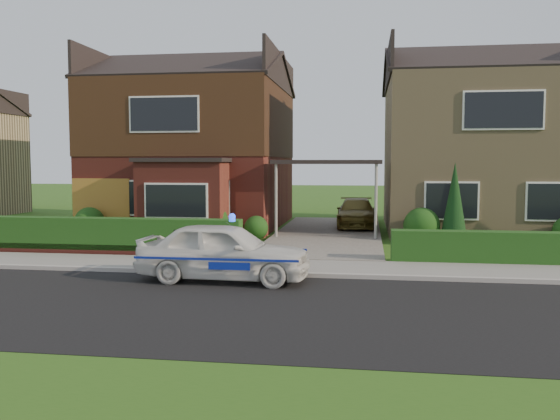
# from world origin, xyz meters

# --- Properties ---
(ground) EXTENTS (120.00, 120.00, 0.00)m
(ground) POSITION_xyz_m (0.00, 0.00, 0.00)
(ground) COLOR #295416
(ground) RESTS_ON ground
(road) EXTENTS (60.00, 6.00, 0.02)m
(road) POSITION_xyz_m (0.00, 0.00, 0.00)
(road) COLOR black
(road) RESTS_ON ground
(kerb) EXTENTS (60.00, 0.16, 0.12)m
(kerb) POSITION_xyz_m (0.00, 3.05, 0.06)
(kerb) COLOR #9E9993
(kerb) RESTS_ON ground
(sidewalk) EXTENTS (60.00, 2.00, 0.10)m
(sidewalk) POSITION_xyz_m (0.00, 4.10, 0.05)
(sidewalk) COLOR slate
(sidewalk) RESTS_ON ground
(driveway) EXTENTS (3.80, 12.00, 0.12)m
(driveway) POSITION_xyz_m (0.00, 11.00, 0.06)
(driveway) COLOR #666059
(driveway) RESTS_ON ground
(house_left) EXTENTS (7.50, 9.53, 7.25)m
(house_left) POSITION_xyz_m (-5.78, 13.90, 3.81)
(house_left) COLOR maroon
(house_left) RESTS_ON ground
(house_right) EXTENTS (7.50, 8.06, 7.25)m
(house_right) POSITION_xyz_m (5.80, 13.99, 3.66)
(house_right) COLOR #9F8861
(house_right) RESTS_ON ground
(carport_link) EXTENTS (3.80, 3.00, 2.77)m
(carport_link) POSITION_xyz_m (0.00, 10.95, 2.66)
(carport_link) COLOR black
(carport_link) RESTS_ON ground
(garage_door) EXTENTS (2.20, 0.10, 2.10)m
(garage_door) POSITION_xyz_m (-8.25, 9.96, 1.05)
(garage_door) COLOR olive
(garage_door) RESTS_ON ground
(dwarf_wall) EXTENTS (7.70, 0.25, 0.36)m
(dwarf_wall) POSITION_xyz_m (-5.80, 5.30, 0.18)
(dwarf_wall) COLOR maroon
(dwarf_wall) RESTS_ON ground
(hedge_left) EXTENTS (7.50, 0.55, 0.90)m
(hedge_left) POSITION_xyz_m (-5.80, 5.45, 0.00)
(hedge_left) COLOR #123410
(hedge_left) RESTS_ON ground
(hedge_right) EXTENTS (7.50, 0.55, 0.80)m
(hedge_right) POSITION_xyz_m (5.80, 5.35, 0.00)
(hedge_right) COLOR #123410
(hedge_right) RESTS_ON ground
(shrub_left_far) EXTENTS (1.08, 1.08, 1.08)m
(shrub_left_far) POSITION_xyz_m (-8.50, 9.50, 0.54)
(shrub_left_far) COLOR #123410
(shrub_left_far) RESTS_ON ground
(shrub_left_mid) EXTENTS (1.32, 1.32, 1.32)m
(shrub_left_mid) POSITION_xyz_m (-4.00, 9.30, 0.66)
(shrub_left_mid) COLOR #123410
(shrub_left_mid) RESTS_ON ground
(shrub_left_near) EXTENTS (0.84, 0.84, 0.84)m
(shrub_left_near) POSITION_xyz_m (-2.40, 9.60, 0.42)
(shrub_left_near) COLOR #123410
(shrub_left_near) RESTS_ON ground
(shrub_right_near) EXTENTS (1.20, 1.20, 1.20)m
(shrub_right_near) POSITION_xyz_m (3.20, 9.40, 0.60)
(shrub_right_near) COLOR #123410
(shrub_right_near) RESTS_ON ground
(conifer_a) EXTENTS (0.90, 0.90, 2.60)m
(conifer_a) POSITION_xyz_m (4.20, 9.20, 1.30)
(conifer_a) COLOR black
(conifer_a) RESTS_ON ground
(police_car) EXTENTS (3.59, 3.96, 1.49)m
(police_car) POSITION_xyz_m (-1.78, 2.40, 0.67)
(police_car) COLOR silver
(police_car) RESTS_ON ground
(driveway_car) EXTENTS (1.67, 3.88, 1.11)m
(driveway_car) POSITION_xyz_m (1.00, 13.24, 0.68)
(driveway_car) COLOR brown
(driveway_car) RESTS_ON driveway
(potted_plant_a) EXTENTS (0.45, 0.39, 0.72)m
(potted_plant_a) POSITION_xyz_m (-4.79, 6.15, 0.36)
(potted_plant_a) COLOR gray
(potted_plant_a) RESTS_ON ground
(potted_plant_b) EXTENTS (0.58, 0.54, 0.84)m
(potted_plant_b) POSITION_xyz_m (-7.06, 6.35, 0.42)
(potted_plant_b) COLOR gray
(potted_plant_b) RESTS_ON ground
(potted_plant_c) EXTENTS (0.58, 0.58, 0.85)m
(potted_plant_c) POSITION_xyz_m (-4.98, 8.18, 0.42)
(potted_plant_c) COLOR gray
(potted_plant_c) RESTS_ON ground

